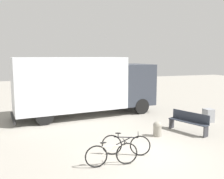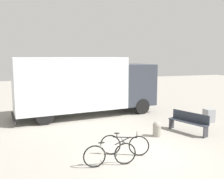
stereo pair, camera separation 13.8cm
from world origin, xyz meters
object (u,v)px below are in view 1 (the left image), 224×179
at_px(bollard_near_bench, 157,128).
at_px(bicycle_middle, 126,145).
at_px(bicycle_near, 112,154).
at_px(park_bench, 189,121).
at_px(delivery_truck, 85,84).
at_px(utility_box, 208,115).

bearing_deg(bollard_near_bench, bicycle_middle, -145.03).
xyz_separation_m(bicycle_middle, bollard_near_bench, (2.13, 1.49, -0.03)).
bearing_deg(bicycle_near, park_bench, 31.39).
bearing_deg(delivery_truck, utility_box, -38.14).
bearing_deg(park_bench, delivery_truck, 17.27).
distance_m(delivery_truck, bicycle_near, 7.28).
xyz_separation_m(bicycle_near, bollard_near_bench, (2.91, 2.16, -0.03)).
relative_size(delivery_truck, bicycle_near, 4.91).
bearing_deg(utility_box, bicycle_middle, -155.67).
relative_size(bicycle_middle, bollard_near_bench, 2.38).
bearing_deg(delivery_truck, park_bench, -58.11).
relative_size(park_bench, bicycle_near, 1.11).
distance_m(delivery_truck, utility_box, 7.12).
distance_m(delivery_truck, park_bench, 6.31).
height_order(delivery_truck, utility_box, delivery_truck).
relative_size(bicycle_near, bollard_near_bench, 2.58).
relative_size(delivery_truck, bicycle_middle, 5.33).
relative_size(park_bench, utility_box, 2.70).
relative_size(bicycle_middle, utility_box, 2.24).
height_order(bicycle_near, utility_box, bicycle_near).
bearing_deg(utility_box, bicycle_near, -153.47).
distance_m(bicycle_middle, utility_box, 6.48).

